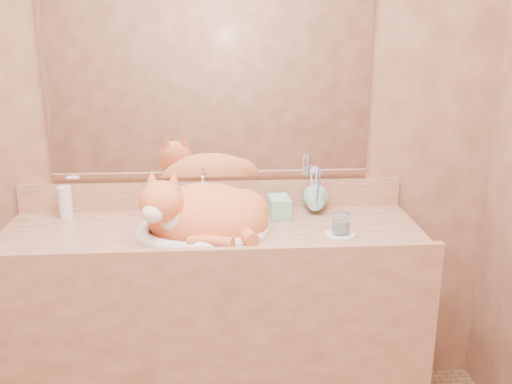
{
  "coord_description": "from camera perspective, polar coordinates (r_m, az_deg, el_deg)",
  "views": [
    {
      "loc": [
        0.03,
        -1.32,
        1.61
      ],
      "look_at": [
        0.17,
        0.7,
        1.0
      ],
      "focal_mm": 40.0,
      "sensor_mm": 36.0,
      "label": 1
    }
  ],
  "objects": [
    {
      "name": "soap_dispenser",
      "position": [
        2.24,
        2.62,
        -0.73
      ],
      "size": [
        0.09,
        0.09,
        0.18
      ],
      "primitive_type": "imported",
      "rotation": [
        0.0,
        0.0,
        0.07
      ],
      "color": "#7FCCB1",
      "rests_on": "vanity_counter"
    },
    {
      "name": "water_glass",
      "position": [
        2.12,
        8.49,
        -3.11
      ],
      "size": [
        0.07,
        0.07,
        0.08
      ],
      "primitive_type": "cylinder",
      "color": "white",
      "rests_on": "saucer"
    },
    {
      "name": "lotion_bottle",
      "position": [
        2.41,
        -18.54,
        -1.0
      ],
      "size": [
        0.05,
        0.05,
        0.13
      ],
      "primitive_type": "cylinder",
      "color": "silver",
      "rests_on": "vanity_counter"
    },
    {
      "name": "faucet",
      "position": [
        2.32,
        -5.31,
        -0.56
      ],
      "size": [
        0.05,
        0.11,
        0.15
      ],
      "primitive_type": null,
      "rotation": [
        0.0,
        0.0,
        -0.11
      ],
      "color": "silver",
      "rests_on": "vanity_counter"
    },
    {
      "name": "mirror",
      "position": [
        2.32,
        -4.67,
        11.14
      ],
      "size": [
        1.3,
        0.02,
        0.8
      ],
      "primitive_type": "cube",
      "color": "white",
      "rests_on": "wall_back"
    },
    {
      "name": "vanity_counter",
      "position": [
        2.37,
        -4.19,
        -13.48
      ],
      "size": [
        1.6,
        0.55,
        0.85
      ],
      "primitive_type": null,
      "color": "brown",
      "rests_on": "floor"
    },
    {
      "name": "cat",
      "position": [
        2.13,
        -5.49,
        -1.96
      ],
      "size": [
        0.55,
        0.49,
        0.26
      ],
      "primitive_type": null,
      "rotation": [
        0.0,
        0.0,
        -0.25
      ],
      "color": "#D96332",
      "rests_on": "sink_basin"
    },
    {
      "name": "toothbrush_cup",
      "position": [
        2.32,
        5.93,
        -1.27
      ],
      "size": [
        0.13,
        0.13,
        0.1
      ],
      "primitive_type": "imported",
      "rotation": [
        0.0,
        0.0,
        -0.18
      ],
      "color": "#7FCCB1",
      "rests_on": "vanity_counter"
    },
    {
      "name": "wall_back",
      "position": [
        2.35,
        -4.59,
        7.77
      ],
      "size": [
        2.4,
        0.02,
        2.5
      ],
      "primitive_type": "cube",
      "color": "brown",
      "rests_on": "ground"
    },
    {
      "name": "sink_basin",
      "position": [
        2.14,
        -5.43,
        -2.05
      ],
      "size": [
        0.58,
        0.52,
        0.16
      ],
      "primitive_type": null,
      "rotation": [
        0.0,
        0.0,
        0.25
      ],
      "color": "white",
      "rests_on": "vanity_counter"
    },
    {
      "name": "saucer",
      "position": [
        2.14,
        8.44,
        -4.22
      ],
      "size": [
        0.12,
        0.12,
        0.01
      ],
      "primitive_type": "cylinder",
      "color": "white",
      "rests_on": "vanity_counter"
    },
    {
      "name": "toothbrushes",
      "position": [
        2.3,
        5.99,
        0.47
      ],
      "size": [
        0.03,
        0.03,
        0.21
      ],
      "primitive_type": null,
      "color": "silver",
      "rests_on": "toothbrush_cup"
    }
  ]
}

